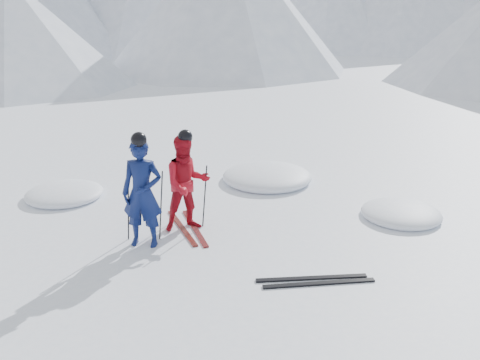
{
  "coord_description": "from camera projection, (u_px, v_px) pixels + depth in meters",
  "views": [
    {
      "loc": [
        -1.09,
        -7.69,
        3.9
      ],
      "look_at": [
        -1.57,
        0.5,
        1.1
      ],
      "focal_mm": 38.0,
      "sensor_mm": 36.0,
      "label": 1
    }
  ],
  "objects": [
    {
      "name": "ground",
      "position": [
        332.0,
        254.0,
        8.47
      ],
      "size": [
        160.0,
        160.0,
        0.0
      ],
      "primitive_type": "plane",
      "color": "white",
      "rests_on": "ground"
    },
    {
      "name": "skier_blue",
      "position": [
        142.0,
        193.0,
        8.5
      ],
      "size": [
        0.72,
        0.49,
        1.89
      ],
      "primitive_type": "imported",
      "rotation": [
        0.0,
        0.0,
        -0.06
      ],
      "color": "#0C1749",
      "rests_on": "ground"
    },
    {
      "name": "skier_red",
      "position": [
        187.0,
        183.0,
        9.15
      ],
      "size": [
        1.06,
        0.96,
        1.77
      ],
      "primitive_type": "imported",
      "rotation": [
        0.0,
        0.0,
        0.41
      ],
      "color": "#A90D1A",
      "rests_on": "ground"
    },
    {
      "name": "pole_blue_left",
      "position": [
        128.0,
        207.0,
        8.76
      ],
      "size": [
        0.12,
        0.09,
        1.26
      ],
      "primitive_type": "cylinder",
      "rotation": [
        0.05,
        0.08,
        0.0
      ],
      "color": "black",
      "rests_on": "ground"
    },
    {
      "name": "pole_blue_right",
      "position": [
        161.0,
        206.0,
        8.83
      ],
      "size": [
        0.12,
        0.07,
        1.26
      ],
      "primitive_type": "cylinder",
      "rotation": [
        -0.04,
        0.08,
        0.0
      ],
      "color": "black",
      "rests_on": "ground"
    },
    {
      "name": "pole_red_left",
      "position": [
        174.0,
        194.0,
        9.5
      ],
      "size": [
        0.12,
        0.09,
        1.18
      ],
      "primitive_type": "cylinder",
      "rotation": [
        0.06,
        0.08,
        0.0
      ],
      "color": "black",
      "rests_on": "ground"
    },
    {
      "name": "pole_red_right",
      "position": [
        205.0,
        196.0,
        9.37
      ],
      "size": [
        0.12,
        0.08,
        1.18
      ],
      "primitive_type": "cylinder",
      "rotation": [
        -0.05,
        0.08,
        0.0
      ],
      "color": "black",
      "rests_on": "ground"
    },
    {
      "name": "ski_worn_left",
      "position": [
        182.0,
        227.0,
        9.44
      ],
      "size": [
        0.82,
        1.57,
        0.03
      ],
      "primitive_type": "cube",
      "rotation": [
        0.0,
        0.0,
        0.45
      ],
      "color": "black",
      "rests_on": "ground"
    },
    {
      "name": "ski_worn_right",
      "position": [
        195.0,
        228.0,
        9.43
      ],
      "size": [
        0.71,
        1.61,
        0.03
      ],
      "primitive_type": "cube",
      "rotation": [
        0.0,
        0.0,
        0.38
      ],
      "color": "black",
      "rests_on": "ground"
    },
    {
      "name": "ski_loose_a",
      "position": [
        312.0,
        278.0,
        7.67
      ],
      "size": [
        1.69,
        0.34,
        0.03
      ],
      "primitive_type": "cube",
      "rotation": [
        0.0,
        0.0,
        1.72
      ],
      "color": "black",
      "rests_on": "ground"
    },
    {
      "name": "ski_loose_b",
      "position": [
        319.0,
        283.0,
        7.53
      ],
      "size": [
        1.69,
        0.4,
        0.03
      ],
      "primitive_type": "cube",
      "rotation": [
        0.0,
        0.0,
        1.76
      ],
      "color": "black",
      "rests_on": "ground"
    },
    {
      "name": "snow_lumps",
      "position": [
        242.0,
        191.0,
        11.33
      ],
      "size": [
        8.61,
        3.88,
        0.46
      ],
      "color": "white",
      "rests_on": "ground"
    }
  ]
}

